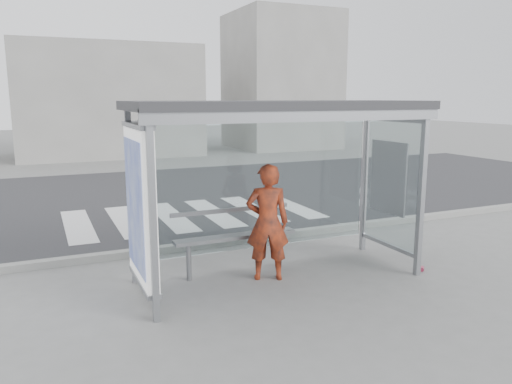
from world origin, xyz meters
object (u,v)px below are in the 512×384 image
Objects in this scene: person at (267,222)px; bus_shelter at (255,147)px; bench at (235,236)px; soda_can at (422,269)px.

bus_shelter is at bearing 23.66° from person.
bus_shelter is 1.47m from bench.
bench is at bearing 158.00° from soda_can.
bench is 16.59× the size of soda_can.
person is 0.90× the size of bench.
bench is (-0.13, 0.44, -1.40)m from bus_shelter.
bench is 2.97m from soda_can.
bus_shelter is at bearing 165.65° from soda_can.
bench is (-0.34, 0.42, -0.28)m from person.
person is (0.21, 0.01, -1.12)m from bus_shelter.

